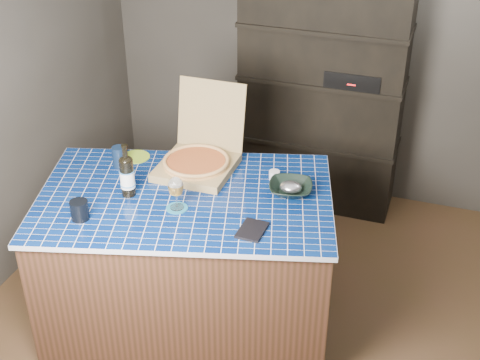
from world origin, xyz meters
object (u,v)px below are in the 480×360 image
at_px(kitchen_island, 188,260).
at_px(mead_bottle, 127,175).
at_px(pizza_box, 198,159).
at_px(dvd_case, 252,230).
at_px(bowl, 291,188).
at_px(wine_glass, 176,187).

relative_size(kitchen_island, mead_bottle, 5.89).
height_order(pizza_box, dvd_case, pizza_box).
bearing_deg(kitchen_island, pizza_box, 82.26).
height_order(mead_bottle, dvd_case, mead_bottle).
bearing_deg(bowl, pizza_box, 171.94).
bearing_deg(dvd_case, bowl, 80.67).
xyz_separation_m(wine_glass, bowl, (0.55, 0.36, -0.11)).
bearing_deg(dvd_case, wine_glass, 173.64).
height_order(mead_bottle, bowl, mead_bottle).
relative_size(kitchen_island, dvd_case, 10.23).
distance_m(kitchen_island, dvd_case, 0.69).
height_order(kitchen_island, dvd_case, dvd_case).
xyz_separation_m(pizza_box, dvd_case, (0.51, -0.52, -0.06)).
distance_m(pizza_box, wine_glass, 0.45).
bearing_deg(pizza_box, mead_bottle, -123.06).
bearing_deg(kitchen_island, mead_bottle, -178.81).
bearing_deg(kitchen_island, wine_glass, -100.57).
xyz_separation_m(kitchen_island, dvd_case, (0.47, -0.21, 0.46)).
height_order(wine_glass, dvd_case, wine_glass).
bearing_deg(pizza_box, wine_glass, -82.87).
xyz_separation_m(pizza_box, bowl, (0.60, -0.09, -0.04)).
xyz_separation_m(kitchen_island, bowl, (0.56, 0.22, 0.49)).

